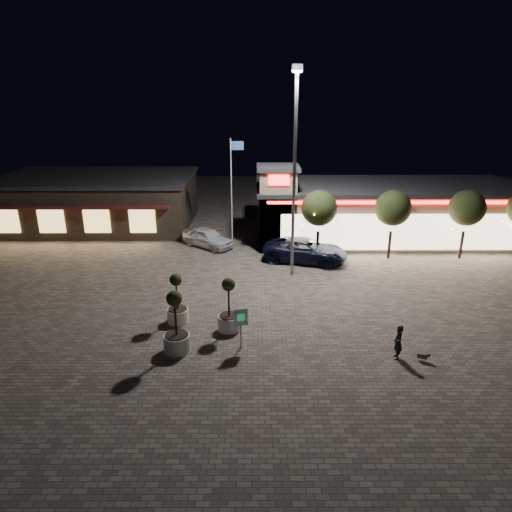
{
  "coord_description": "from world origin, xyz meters",
  "views": [
    {
      "loc": [
        -0.35,
        -19.02,
        10.78
      ],
      "look_at": [
        -0.28,
        6.0,
        1.92
      ],
      "focal_mm": 32.0,
      "sensor_mm": 36.0,
      "label": 1
    }
  ],
  "objects_px": {
    "pickup_truck": "(305,250)",
    "valet_sign": "(241,320)",
    "pedestrian": "(398,342)",
    "planter_mid": "(176,333)",
    "white_sedan": "(207,238)",
    "planter_left": "(178,307)"
  },
  "relations": [
    {
      "from": "pickup_truck",
      "to": "valet_sign",
      "type": "height_order",
      "value": "valet_sign"
    },
    {
      "from": "pickup_truck",
      "to": "pedestrian",
      "type": "xyz_separation_m",
      "value": [
        2.68,
        -12.25,
        -0.0
      ]
    },
    {
      "from": "planter_mid",
      "to": "pickup_truck",
      "type": "bearing_deg",
      "value": 59.27
    },
    {
      "from": "white_sedan",
      "to": "planter_mid",
      "type": "height_order",
      "value": "planter_mid"
    },
    {
      "from": "pickup_truck",
      "to": "planter_left",
      "type": "bearing_deg",
      "value": 157.34
    },
    {
      "from": "white_sedan",
      "to": "pedestrian",
      "type": "relative_size",
      "value": 2.71
    },
    {
      "from": "pickup_truck",
      "to": "valet_sign",
      "type": "xyz_separation_m",
      "value": [
        -4.08,
        -11.28,
        0.55
      ]
    },
    {
      "from": "white_sedan",
      "to": "planter_left",
      "type": "xyz_separation_m",
      "value": [
        -0.3,
        -12.07,
        0.09
      ]
    },
    {
      "from": "planter_left",
      "to": "planter_mid",
      "type": "distance_m",
      "value": 2.78
    },
    {
      "from": "planter_left",
      "to": "pedestrian",
      "type": "bearing_deg",
      "value": -18.7
    },
    {
      "from": "white_sedan",
      "to": "pickup_truck",
      "type": "bearing_deg",
      "value": -74.81
    },
    {
      "from": "pedestrian",
      "to": "valet_sign",
      "type": "distance_m",
      "value": 6.85
    },
    {
      "from": "pedestrian",
      "to": "valet_sign",
      "type": "bearing_deg",
      "value": -94.63
    },
    {
      "from": "pickup_truck",
      "to": "white_sedan",
      "type": "distance_m",
      "value": 7.7
    },
    {
      "from": "planter_mid",
      "to": "valet_sign",
      "type": "relative_size",
      "value": 1.52
    },
    {
      "from": "white_sedan",
      "to": "planter_mid",
      "type": "distance_m",
      "value": 14.82
    },
    {
      "from": "pickup_truck",
      "to": "pedestrian",
      "type": "bearing_deg",
      "value": -150.86
    },
    {
      "from": "white_sedan",
      "to": "pedestrian",
      "type": "bearing_deg",
      "value": -108.15
    },
    {
      "from": "pedestrian",
      "to": "pickup_truck",
      "type": "bearing_deg",
      "value": -164.18
    },
    {
      "from": "pickup_truck",
      "to": "valet_sign",
      "type": "relative_size",
      "value": 2.95
    },
    {
      "from": "pedestrian",
      "to": "planter_mid",
      "type": "distance_m",
      "value": 9.61
    },
    {
      "from": "valet_sign",
      "to": "pedestrian",
      "type": "bearing_deg",
      "value": -8.1
    }
  ]
}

